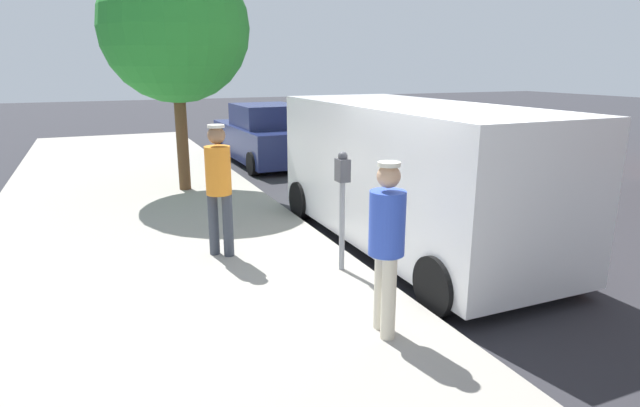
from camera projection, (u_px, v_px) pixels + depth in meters
ground_plane at (445, 274)px, 7.00m from camera, size 80.00×80.00×0.00m
sidewalk_slab at (174, 316)px, 5.65m from camera, size 5.00×32.00×0.15m
parking_meter_near at (342, 191)px, 6.50m from camera, size 0.14×0.18×1.52m
pedestrian_in_orange at (219, 181)px, 7.02m from camera, size 0.34×0.34×1.79m
pedestrian_in_blue at (387, 238)px, 4.92m from camera, size 0.34×0.36×1.69m
parked_van at (411, 172)px, 7.78m from camera, size 2.14×5.21×2.15m
parked_sedan_behind at (265, 136)px, 14.84m from camera, size 2.03×4.44×1.65m
street_tree at (175, 28)px, 10.34m from camera, size 2.92×2.92×4.71m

